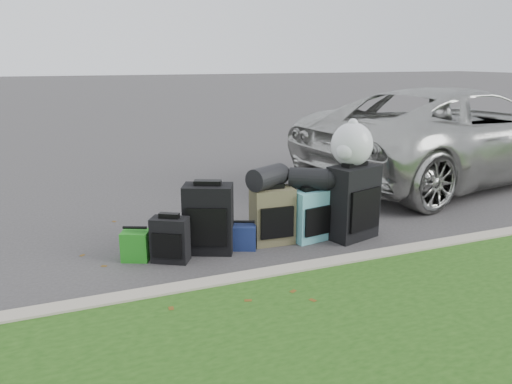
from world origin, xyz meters
name	(u,v)px	position (x,y,z in m)	size (l,w,h in m)	color
ground	(271,243)	(0.00, 0.00, 0.00)	(120.00, 120.00, 0.00)	#383535
curb	(314,271)	(0.00, -1.00, 0.07)	(120.00, 0.18, 0.15)	#9E937F
suv	(456,134)	(4.12, 1.68, 0.77)	(2.56, 5.55, 1.54)	#B7B7B2
suitcase_small_black	(170,240)	(-1.15, -0.09, 0.23)	(0.37, 0.20, 0.46)	black
suitcase_large_black_left	(208,219)	(-0.71, 0.02, 0.37)	(0.51, 0.30, 0.73)	black
suitcase_olive	(272,216)	(0.02, 0.01, 0.31)	(0.46, 0.28, 0.63)	#44402A
suitcase_teal	(310,215)	(0.45, -0.08, 0.29)	(0.41, 0.24, 0.58)	teal
suitcase_large_black_right	(353,202)	(0.93, -0.18, 0.42)	(0.56, 0.34, 0.84)	black
tote_green	(136,245)	(-1.47, 0.08, 0.15)	(0.27, 0.22, 0.31)	#21801C
tote_navy	(244,237)	(-0.34, -0.05, 0.13)	(0.25, 0.19, 0.27)	navy
duffel_left	(267,177)	(-0.03, 0.04, 0.75)	(0.25, 0.25, 0.46)	black
duffel_right	(309,179)	(0.45, -0.01, 0.70)	(0.24, 0.24, 0.43)	black
trash_bag	(352,145)	(0.91, -0.13, 1.07)	(0.47, 0.47, 0.47)	silver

